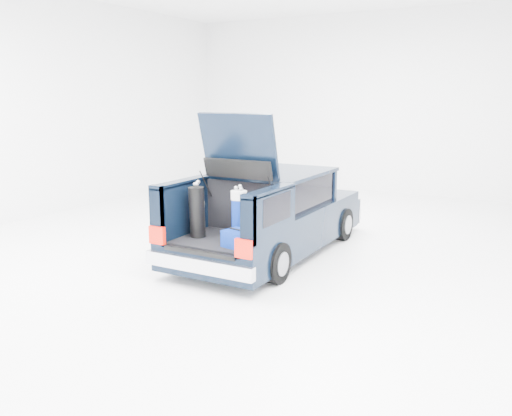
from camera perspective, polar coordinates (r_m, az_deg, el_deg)
The scene contains 6 objects.
ground at distance 9.61m, azimuth 1.46°, elevation -4.73°, with size 14.00×14.00×0.00m, color white.
car at distance 9.53m, azimuth 1.78°, elevation -0.69°, with size 1.87×4.65×2.47m.
red_suitcase at distance 8.37m, azimuth -0.77°, elevation -1.00°, with size 0.38×0.27×0.59m.
black_golf_bag at distance 8.29m, azimuth -6.22°, elevation -0.40°, with size 0.32×0.33×0.86m.
blue_golf_bag at distance 8.18m, azimuth -1.80°, elevation -0.63°, with size 0.26×0.26×0.82m.
blue_duffel at distance 7.71m, azimuth -1.57°, elevation -3.32°, with size 0.56×0.43×0.27m.
Camera 1 is at (4.27, -8.16, 2.73)m, focal length 38.00 mm.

